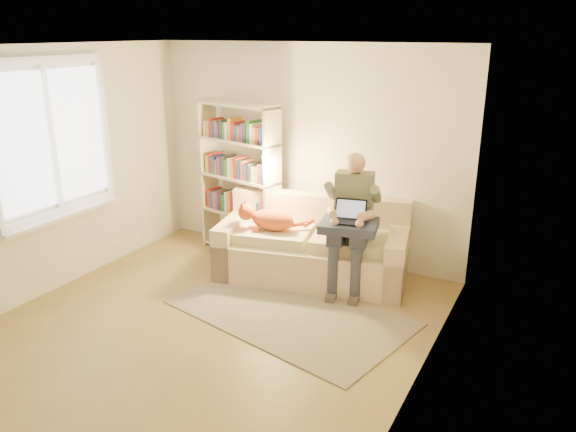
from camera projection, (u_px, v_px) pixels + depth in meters
The scene contains 13 objects.
floor at pixel (202, 332), 5.33m from camera, with size 4.50×4.50×0.00m, color olive.
ceiling at pixel (187, 46), 4.51m from camera, with size 4.00×4.50×0.02m, color white.
wall_left at pixel (38, 175), 5.80m from camera, with size 0.02×4.50×2.60m, color silver.
wall_right at pixel (421, 238), 4.04m from camera, with size 0.02×4.50×2.60m, color silver.
wall_back at pixel (307, 153), 6.81m from camera, with size 4.00×0.02×2.60m, color silver.
window at pixel (56, 165), 5.92m from camera, with size 0.12×1.52×1.69m.
sofa at pixel (313, 250), 6.44m from camera, with size 2.27×1.37×0.90m.
person at pixel (352, 214), 6.02m from camera, with size 0.52×0.71×1.49m.
cat at pixel (267, 219), 6.33m from camera, with size 0.76×0.39×0.29m.
blanket at pixel (350, 226), 5.92m from camera, with size 0.59×0.48×0.09m, color #283046.
laptop at pixel (350, 216), 5.90m from camera, with size 0.38×0.36×0.27m.
bookshelf at pixel (239, 172), 6.92m from camera, with size 1.25×0.60×1.91m.
rug at pixel (290, 312), 5.68m from camera, with size 2.34×1.38×0.01m, color gray.
Camera 1 is at (2.90, -3.79, 2.73)m, focal length 35.00 mm.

